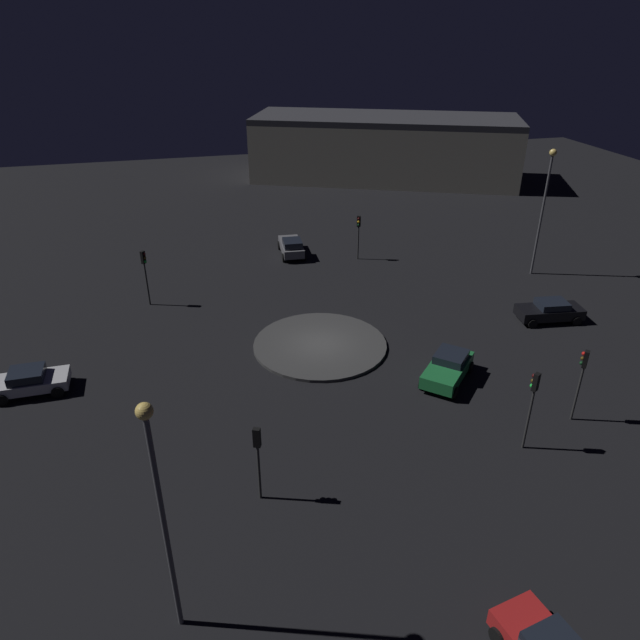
% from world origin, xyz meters
% --- Properties ---
extents(ground_plane, '(114.65, 114.65, 0.00)m').
position_xyz_m(ground_plane, '(0.00, 0.00, 0.00)').
color(ground_plane, black).
extents(roundabout_island, '(8.38, 8.38, 0.19)m').
position_xyz_m(roundabout_island, '(0.00, 0.00, 0.10)').
color(roundabout_island, '#383838').
rests_on(roundabout_island, ground_plane).
extents(car_grey, '(2.18, 4.29, 1.61)m').
position_xyz_m(car_grey, '(1.48, 15.63, 0.83)').
color(car_grey, slate).
rests_on(car_grey, ground_plane).
extents(car_black, '(4.53, 2.47, 1.45)m').
position_xyz_m(car_black, '(15.94, -0.55, 0.75)').
color(car_black, black).
rests_on(car_black, ground_plane).
extents(car_green, '(4.18, 4.27, 1.54)m').
position_xyz_m(car_green, '(6.09, -5.46, 0.80)').
color(car_green, '#1E7238').
rests_on(car_green, ground_plane).
extents(car_silver, '(3.93, 2.11, 1.43)m').
position_xyz_m(car_silver, '(-16.64, -0.92, 0.74)').
color(car_silver, silver).
rests_on(car_silver, ground_plane).
extents(traffic_light_northwest, '(0.39, 0.38, 4.09)m').
position_xyz_m(traffic_light_northwest, '(-10.36, 8.73, 2.91)').
color(traffic_light_northwest, '#2D2D2D').
rests_on(traffic_light_northwest, ground_plane).
extents(traffic_light_southeast, '(0.37, 0.40, 4.23)m').
position_xyz_m(traffic_light_southeast, '(7.05, -11.79, 3.01)').
color(traffic_light_southeast, '#2D2D2D').
rests_on(traffic_light_southeast, ground_plane).
extents(traffic_light_southwest, '(0.37, 0.39, 3.74)m').
position_xyz_m(traffic_light_southwest, '(-5.70, -11.89, 2.67)').
color(traffic_light_southwest, '#2D2D2D').
rests_on(traffic_light_southwest, ground_plane).
extents(traffic_light_southeast_near, '(0.39, 0.39, 4.08)m').
position_xyz_m(traffic_light_southeast_near, '(10.68, -10.44, 2.91)').
color(traffic_light_southeast_near, '#2D2D2D').
rests_on(traffic_light_southeast_near, ground_plane).
extents(traffic_light_northeast, '(0.37, 0.40, 3.78)m').
position_xyz_m(traffic_light_northeast, '(6.76, 13.38, 2.71)').
color(traffic_light_northeast, '#2D2D2D').
rests_on(traffic_light_northeast, ground_plane).
extents(streetlamp_southwest, '(0.50, 0.50, 9.22)m').
position_xyz_m(streetlamp_southwest, '(-9.31, -17.00, 5.82)').
color(streetlamp_southwest, '#4C4C51').
rests_on(streetlamp_southwest, ground_plane).
extents(streetlamp_east, '(0.53, 0.53, 9.84)m').
position_xyz_m(streetlamp_east, '(19.36, 6.94, 6.30)').
color(streetlamp_east, '#4C4C51').
rests_on(streetlamp_east, ground_plane).
extents(store_building, '(33.60, 22.76, 7.60)m').
position_xyz_m(store_building, '(18.17, 38.60, 3.80)').
color(store_building, '#B7B299').
rests_on(store_building, ground_plane).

